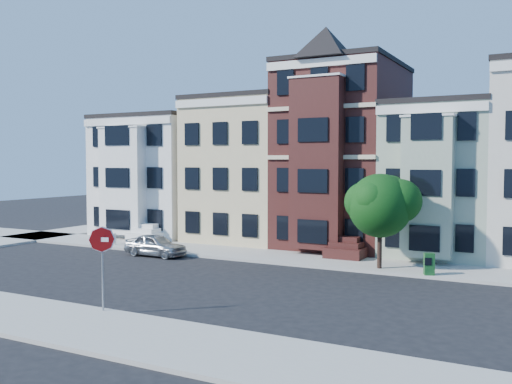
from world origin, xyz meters
The scene contains 12 objects.
ground centered at (0.00, 0.00, 0.00)m, with size 120.00×120.00×0.00m, color black.
far_sidewalk centered at (0.00, 8.00, 0.07)m, with size 60.00×4.00×0.15m, color #9E9B93.
near_sidewalk centered at (0.00, -8.00, 0.07)m, with size 60.00×4.00×0.15m, color #9E9B93.
house_white centered at (-15.00, 14.50, 4.50)m, with size 8.00×9.00×9.00m, color white.
house_yellow centered at (-7.00, 14.50, 5.00)m, with size 7.00×9.00×10.00m, color beige.
house_brown centered at (0.00, 14.50, 6.00)m, with size 7.00×9.00×12.00m, color #381512.
house_green centered at (6.50, 14.50, 4.50)m, with size 6.00×9.00×9.00m, color #92A28B.
street_tree centered at (4.63, 6.93, 3.21)m, with size 5.26×5.26×6.12m, color #0F450F, non-canonical shape.
parked_car centered at (-8.69, 5.20, 0.68)m, with size 1.60×3.97×1.35m, color #A2A6AA.
newspaper_box centered at (7.28, 6.36, 0.69)m, with size 0.48×0.43×1.07m, color #1B5523.
fire_hydrant centered at (-13.59, 7.04, 0.46)m, with size 0.22×0.22×0.62m, color beige.
stop_sign centered at (-2.13, -6.30, 1.93)m, with size 0.98×0.14×3.56m, color red, non-canonical shape.
Camera 1 is at (12.84, -22.20, 5.70)m, focal length 40.00 mm.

